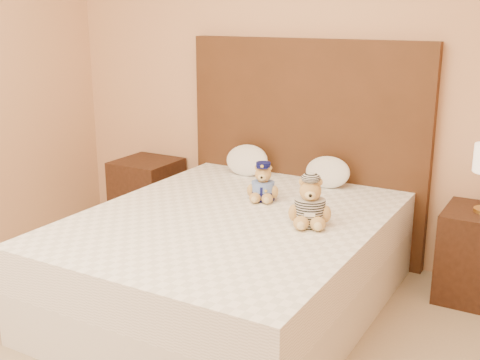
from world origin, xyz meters
name	(u,v)px	position (x,y,z in m)	size (l,w,h in m)	color
bed	(232,260)	(0.00, 1.20, 0.28)	(1.60, 2.00, 0.55)	white
headboard	(304,148)	(0.00, 2.21, 0.75)	(1.75, 0.08, 1.50)	#4A2916
nightstand_left	(148,194)	(-1.25, 2.00, 0.28)	(0.45, 0.45, 0.55)	#381E12
teddy_police	(263,182)	(0.02, 1.55, 0.67)	(0.21, 0.20, 0.24)	tan
teddy_prisoner	(310,201)	(0.45, 1.28, 0.69)	(0.24, 0.23, 0.27)	tan
pillow_left	(247,159)	(-0.36, 2.03, 0.67)	(0.33, 0.21, 0.23)	white
pillow_right	(328,171)	(0.25, 2.03, 0.66)	(0.31, 0.20, 0.22)	white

